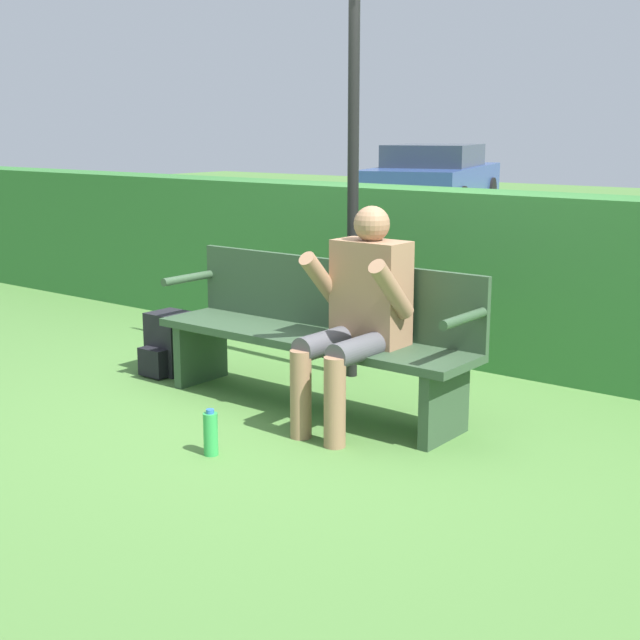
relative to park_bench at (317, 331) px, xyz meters
The scene contains 8 objects.
ground_plane 0.44m from the park_bench, 90.00° to the right, with size 40.00×40.00×0.00m, color #4C7A38.
hedge_back 1.47m from the park_bench, 90.00° to the left, with size 12.00×0.48×1.15m.
park_bench is the anchor object (origin of this frame).
person_seated 0.45m from the park_bench, 18.74° to the right, with size 0.53×0.62×1.16m.
backpack 1.21m from the park_bench, behind, with size 0.26×0.32×0.40m.
water_bottle 1.00m from the park_bench, 84.85° to the right, with size 0.07×0.07×0.23m.
signpost 1.28m from the park_bench, 108.78° to the left, with size 0.37×0.09×2.76m.
parked_car 12.36m from the park_bench, 117.92° to the left, with size 2.99×4.85×1.25m.
Camera 1 is at (3.03, -3.78, 1.56)m, focal length 50.00 mm.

